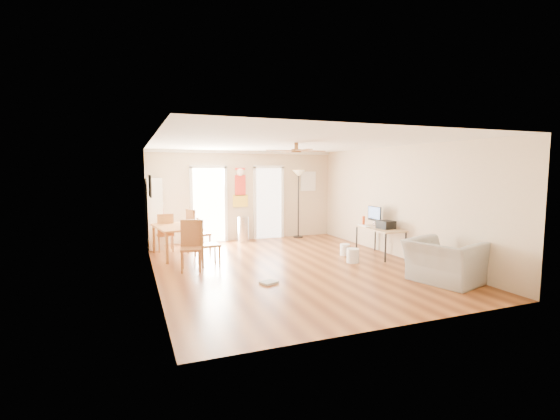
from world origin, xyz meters
name	(u,v)px	position (x,y,z in m)	size (l,w,h in m)	color
floor	(290,266)	(0.00, 0.00, 0.00)	(7.00, 7.00, 0.00)	brown
ceiling	(290,143)	(0.00, 0.00, 2.60)	(5.50, 7.00, 0.00)	silver
wall_back	(244,196)	(0.00, 3.50, 1.30)	(5.50, 0.04, 2.60)	beige
wall_front	(396,229)	(0.00, -3.50, 1.30)	(5.50, 0.04, 2.60)	beige
wall_left	(153,210)	(-2.75, 0.00, 1.30)	(0.04, 7.00, 2.60)	beige
wall_right	(398,202)	(2.75, 0.00, 1.30)	(0.04, 7.00, 2.60)	beige
crown_molding	(290,145)	(0.00, 0.00, 2.56)	(5.50, 7.00, 0.08)	white
kitchen_doorway	(209,205)	(-1.05, 3.48, 1.05)	(0.90, 0.10, 2.10)	white
bathroom_doorway	(269,203)	(0.75, 3.48, 1.05)	(0.80, 0.10, 2.10)	white
wall_decal	(240,187)	(-0.13, 3.48, 1.55)	(0.46, 0.03, 1.10)	red
ac_grille	(308,181)	(2.05, 3.47, 1.70)	(0.50, 0.04, 0.60)	white
framed_poster	(150,186)	(-2.73, 1.40, 1.70)	(0.04, 0.66, 0.48)	black
ceiling_fan	(296,151)	(0.00, -0.30, 2.43)	(1.24, 1.24, 0.20)	#593819
bookshelf	(155,213)	(-2.55, 3.14, 0.92)	(0.37, 0.83, 1.84)	white
dining_table	(176,241)	(-2.15, 1.88, 0.36)	(0.87, 1.45, 0.73)	#AA7536
dining_chair_right_a	(199,232)	(-1.60, 1.96, 0.55)	(0.45, 0.45, 1.10)	brown
dining_chair_right_b	(209,242)	(-1.60, 0.68, 0.51)	(0.42, 0.42, 1.02)	#9D6732
dining_chair_near	(191,246)	(-2.02, 0.38, 0.51)	(0.42, 0.42, 1.02)	#955E30
dining_chair_far	(165,232)	(-2.34, 2.60, 0.48)	(0.39, 0.39, 0.96)	#A97936
trash_can	(243,229)	(-0.14, 3.19, 0.36)	(0.33, 0.33, 0.72)	silver
torchiere_lamp	(298,204)	(1.62, 3.24, 1.02)	(0.39, 0.39, 2.05)	black
computer_desk	(380,242)	(2.39, 0.15, 0.34)	(0.63, 1.26, 0.67)	tan
imac	(374,216)	(2.47, 0.52, 0.92)	(0.07, 0.52, 0.48)	black
keyboard	(364,226)	(2.20, 0.56, 0.68)	(0.14, 0.44, 0.02)	silver
printer	(386,225)	(2.45, 0.03, 0.77)	(0.32, 0.37, 0.19)	black
orange_bottle	(363,221)	(2.30, 0.75, 0.79)	(0.08, 0.08, 0.23)	#D24212
wastebasket_a	(345,250)	(1.66, 0.54, 0.13)	(0.23, 0.23, 0.27)	white
wastebasket_b	(353,256)	(1.42, -0.20, 0.16)	(0.27, 0.27, 0.31)	silver
floor_cloth	(269,282)	(-0.86, -1.05, 0.02)	(0.29, 0.23, 0.04)	#A2A39D
armchair	(444,262)	(2.15, -2.13, 0.39)	(1.19, 1.04, 0.78)	gray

